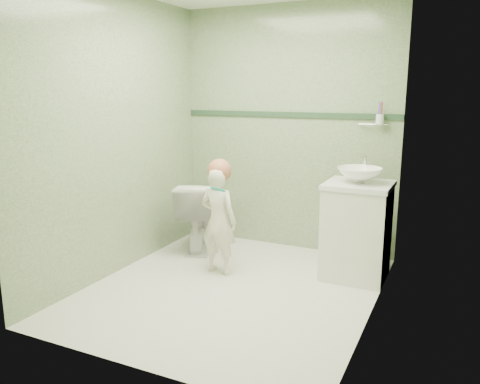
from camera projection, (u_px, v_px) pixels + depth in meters
The scene contains 12 objects.
ground at pixel (232, 289), 3.88m from camera, with size 2.50×2.50×0.00m, color silver.
room_shell at pixel (232, 142), 3.63m from camera, with size 2.50×2.54×2.40m.
trim_stripe at pixel (287, 114), 4.69m from camera, with size 2.20×0.02×0.05m, color #28442D.
vanity at pixel (356, 232), 4.06m from camera, with size 0.52×0.50×0.80m, color silver.
counter at pixel (359, 185), 3.98m from camera, with size 0.54×0.52×0.04m, color white.
basin at pixel (360, 175), 3.96m from camera, with size 0.37×0.37×0.13m, color white.
faucet at pixel (364, 163), 4.11m from camera, with size 0.03×0.13×0.18m.
cup_holder at pixel (379, 119), 4.27m from camera, with size 0.26×0.07×0.21m.
toilet at pixel (200, 215), 4.80m from camera, with size 0.39×0.69×0.70m, color white.
toddler at pixel (219, 221), 4.15m from camera, with size 0.34×0.23×0.94m, color beige.
hair_cap at pixel (219, 171), 4.08m from camera, with size 0.21×0.21×0.21m, color #A96245.
teal_toothbrush at pixel (218, 189), 3.94m from camera, with size 0.11×0.13×0.08m.
Camera 1 is at (1.61, -3.25, 1.59)m, focal length 35.69 mm.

